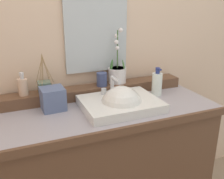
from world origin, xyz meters
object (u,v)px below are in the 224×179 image
at_px(tumbler_cup, 102,79).
at_px(lotion_bottle, 157,84).
at_px(potted_plant, 117,72).
at_px(sink_basin, 121,105).
at_px(soap_dispenser, 23,86).
at_px(reed_diffuser, 45,87).
at_px(tissue_box, 53,99).

height_order(tumbler_cup, lotion_bottle, lotion_bottle).
xyz_separation_m(potted_plant, lotion_bottle, (0.22, -0.16, -0.06)).
height_order(sink_basin, potted_plant, potted_plant).
height_order(sink_basin, lotion_bottle, lotion_bottle).
bearing_deg(soap_dispenser, reed_diffuser, -4.75).
relative_size(sink_basin, potted_plant, 1.22).
relative_size(sink_basin, reed_diffuser, 1.84).
distance_m(sink_basin, tissue_box, 0.39).
bearing_deg(reed_diffuser, potted_plant, 2.39).
distance_m(potted_plant, reed_diffuser, 0.48).
height_order(soap_dispenser, lotion_bottle, soap_dispenser).
distance_m(soap_dispenser, reed_diffuser, 0.12).
height_order(soap_dispenser, tumbler_cup, soap_dispenser).
bearing_deg(tumbler_cup, reed_diffuser, 178.35).
bearing_deg(reed_diffuser, tumbler_cup, -1.65).
distance_m(potted_plant, tissue_box, 0.48).
height_order(sink_basin, reed_diffuser, reed_diffuser).
relative_size(sink_basin, soap_dispenser, 3.22).
xyz_separation_m(sink_basin, soap_dispenser, (-0.51, 0.26, 0.10)).
bearing_deg(lotion_bottle, tissue_box, 177.52).
xyz_separation_m(tumbler_cup, tissue_box, (-0.33, -0.10, -0.05)).
xyz_separation_m(potted_plant, tumbler_cup, (-0.12, -0.03, -0.03)).
height_order(tumbler_cup, reed_diffuser, reed_diffuser).
bearing_deg(lotion_bottle, tumbler_cup, 159.63).
distance_m(potted_plant, soap_dispenser, 0.60).
distance_m(sink_basin, soap_dispenser, 0.58).
height_order(sink_basin, tumbler_cup, sink_basin).
bearing_deg(soap_dispenser, tissue_box, -38.26).
height_order(potted_plant, lotion_bottle, potted_plant).
relative_size(soap_dispenser, lotion_bottle, 0.73).
bearing_deg(soap_dispenser, tumbler_cup, -2.43).
height_order(sink_basin, soap_dispenser, soap_dispenser).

